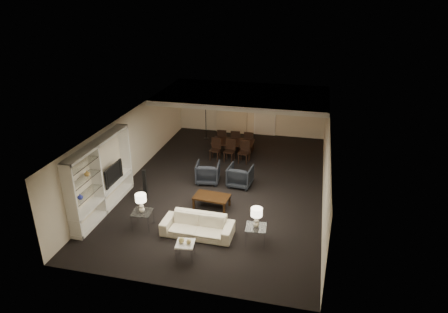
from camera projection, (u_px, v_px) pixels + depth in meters
floor at (224, 184)px, 14.51m from camera, size 11.00×11.00×0.00m
ceiling at (224, 119)px, 13.51m from camera, size 7.00×11.00×0.02m
wall_back at (251, 109)px, 18.92m from camera, size 7.00×0.02×2.50m
wall_front at (169, 244)px, 9.10m from camera, size 7.00×0.02×2.50m
wall_left at (132, 144)px, 14.75m from camera, size 0.02×11.00×2.50m
wall_right at (326, 162)px, 13.27m from camera, size 0.02×11.00×2.50m
ceiling_soffit at (243, 95)px, 16.67m from camera, size 7.00×4.00×0.20m
curtains at (232, 109)px, 19.05m from camera, size 1.50×0.12×2.40m
door at (265, 114)px, 18.82m from camera, size 0.90×0.05×2.10m
painting at (296, 106)px, 18.32m from camera, size 0.95×0.04×0.65m
media_unit at (102, 177)px, 12.42m from camera, size 0.38×3.40×2.35m
pendant_light at (250, 107)px, 16.80m from camera, size 0.52×0.52×0.24m
sofa at (197, 226)px, 11.49m from camera, size 2.08×0.84×0.60m
coffee_table at (212, 202)px, 12.95m from camera, size 1.18×0.75×0.41m
armchair_left at (208, 172)px, 14.52m from camera, size 0.92×0.94×0.77m
armchair_right at (240, 176)px, 14.27m from camera, size 0.89×0.92×0.77m
side_table_left at (143, 219)px, 11.86m from camera, size 0.62×0.62×0.53m
side_table_right at (256, 235)px, 11.14m from camera, size 0.61×0.61×0.53m
table_lamp_left at (141, 203)px, 11.64m from camera, size 0.35×0.35×0.59m
table_lamp_right at (256, 218)px, 10.92m from camera, size 0.36×0.36×0.59m
marble_table at (186, 251)px, 10.53m from camera, size 0.53×0.53×0.47m
gold_gourd_a at (181, 240)px, 10.43m from camera, size 0.15×0.15×0.15m
gold_gourd_b at (189, 242)px, 10.39m from camera, size 0.13×0.13×0.13m
television at (111, 173)px, 12.91m from camera, size 1.09×0.14×0.62m
vase_blue at (80, 197)px, 11.35m from camera, size 0.16×0.16×0.17m
vase_amber at (87, 173)px, 11.58m from camera, size 0.17×0.17×0.17m
floor_speaker at (145, 183)px, 13.50m from camera, size 0.12×0.12×0.99m
dining_table at (233, 148)px, 16.84m from camera, size 1.77×1.02×0.61m
chair_nl at (215, 150)px, 16.33m from camera, size 0.44×0.44×0.91m
chair_nm at (229, 151)px, 16.20m from camera, size 0.46×0.46×0.91m
chair_nr at (244, 152)px, 16.08m from camera, size 0.47×0.47×0.91m
chair_fl at (222, 139)px, 17.49m from camera, size 0.45×0.45×0.91m
chair_fm at (236, 140)px, 17.36m from camera, size 0.45×0.45×0.91m
chair_fr at (249, 141)px, 17.24m from camera, size 0.44×0.44×0.91m
floor_lamp at (206, 122)px, 18.43m from camera, size 0.25×0.25×1.67m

